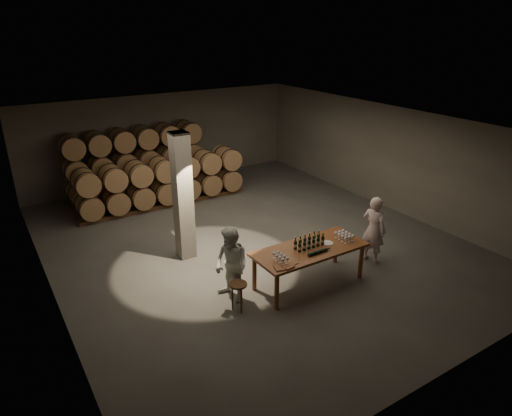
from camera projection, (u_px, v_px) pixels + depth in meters
room at (183, 197)px, 11.01m from camera, size 12.00×12.00×12.00m
tasting_table at (310, 252)px, 10.10m from camera, size 2.60×1.10×0.90m
barrel_stack_back at (135, 160)px, 15.30m from camera, size 4.70×0.95×2.31m
barrel_stack_front at (162, 180)px, 14.54m from camera, size 5.48×0.95×1.57m
bottle_cluster at (309, 242)px, 10.08m from camera, size 0.72×0.22×0.30m
lying_bottles at (318, 252)px, 9.81m from camera, size 0.60×0.08×0.08m
glass_cluster_left at (281, 256)px, 9.48m from camera, size 0.19×0.41×0.16m
glass_cluster_right at (345, 235)px, 10.42m from camera, size 0.30×0.41×0.16m
plate at (327, 243)px, 10.28m from camera, size 0.26×0.26×0.01m
notebook_near at (288, 267)px, 9.28m from camera, size 0.25×0.21×0.03m
notebook_corner at (279, 268)px, 9.24m from camera, size 0.26×0.29×0.02m
pen at (296, 264)px, 9.39m from camera, size 0.14×0.02×0.01m
stool at (238, 288)px, 9.28m from camera, size 0.37×0.37×0.62m
person_man at (374, 230)px, 11.06m from camera, size 0.54×0.70×1.70m
person_woman at (231, 265)px, 9.51m from camera, size 0.81×0.94×1.66m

